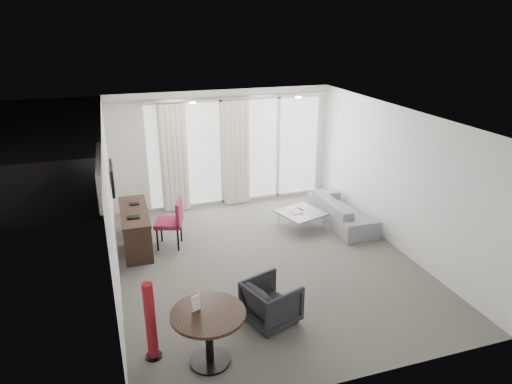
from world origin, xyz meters
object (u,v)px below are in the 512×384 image
object	(u,v)px
desk	(136,229)
desk_chair	(169,223)
red_lamp	(151,321)
round_table	(209,338)
coffee_table	(301,220)
sofa	(342,211)
rattan_chair_a	(246,166)
rattan_chair_b	(258,153)
tub_armchair	(271,302)

from	to	relation	value
desk	desk_chair	bearing A→B (deg)	-14.86
red_lamp	round_table	bearing A→B (deg)	-25.09
red_lamp	coffee_table	xyz separation A→B (m)	(3.28, 2.96, -0.36)
desk_chair	coffee_table	distance (m)	2.67
red_lamp	sofa	size ratio (longest dim) A/B	0.57
coffee_table	sofa	world-z (taller)	sofa
sofa	rattan_chair_a	bearing A→B (deg)	19.26
desk_chair	rattan_chair_b	xyz separation A→B (m)	(3.09, 4.08, -0.03)
coffee_table	rattan_chair_b	world-z (taller)	rattan_chair_b
red_lamp	sofa	world-z (taller)	red_lamp
round_table	rattan_chair_b	size ratio (longest dim) A/B	1.06
desk_chair	sofa	distance (m)	3.58
coffee_table	rattan_chair_b	distance (m)	4.14
tub_armchair	rattan_chair_b	distance (m)	7.13
desk_chair	red_lamp	world-z (taller)	red_lamp
sofa	rattan_chair_a	xyz separation A→B (m)	(-1.13, 3.24, 0.10)
round_table	coffee_table	bearing A→B (deg)	51.33
desk_chair	rattan_chair_b	bearing A→B (deg)	70.28
coffee_table	desk	bearing A→B (deg)	176.56
desk_chair	rattan_chair_a	distance (m)	4.00
round_table	sofa	xyz separation A→B (m)	(3.53, 3.23, -0.09)
tub_armchair	rattan_chair_b	bearing A→B (deg)	-35.72
desk	red_lamp	bearing A→B (deg)	-90.38
desk	red_lamp	size ratio (longest dim) A/B	1.46
round_table	tub_armchair	size ratio (longest dim) A/B	1.34
red_lamp	rattan_chair_b	world-z (taller)	red_lamp
desk	tub_armchair	size ratio (longest dim) A/B	2.30
sofa	desk	bearing A→B (deg)	86.85
sofa	rattan_chair_b	size ratio (longest dim) A/B	2.20
desk_chair	rattan_chair_b	world-z (taller)	desk_chair
rattan_chair_a	round_table	bearing A→B (deg)	-124.70
round_table	sofa	distance (m)	4.78
red_lamp	tub_armchair	size ratio (longest dim) A/B	1.57
round_table	coffee_table	world-z (taller)	round_table
desk_chair	red_lamp	bearing A→B (deg)	-84.21
rattan_chair_b	desk	bearing A→B (deg)	-147.62
tub_armchair	rattan_chair_b	size ratio (longest dim) A/B	0.79
desk	round_table	xyz separation A→B (m)	(0.64, -3.46, -0.00)
desk	red_lamp	xyz separation A→B (m)	(-0.02, -3.15, 0.17)
coffee_table	rattan_chair_a	xyz separation A→B (m)	(-0.22, 3.21, 0.20)
tub_armchair	coffee_table	bearing A→B (deg)	-49.72
red_lamp	rattan_chair_a	xyz separation A→B (m)	(3.06, 6.16, -0.16)
desk_chair	rattan_chair_a	size ratio (longest dim) A/B	1.21
desk	tub_armchair	bearing A→B (deg)	-60.44
rattan_chair_a	desk_chair	bearing A→B (deg)	-141.99
tub_armchair	coffee_table	xyz separation A→B (m)	(1.61, 2.71, -0.13)
coffee_table	red_lamp	bearing A→B (deg)	-137.96
rattan_chair_a	red_lamp	bearing A→B (deg)	-130.79
desk	desk_chair	xyz separation A→B (m)	(0.60, -0.16, 0.09)
tub_armchair	rattan_chair_b	world-z (taller)	rattan_chair_b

